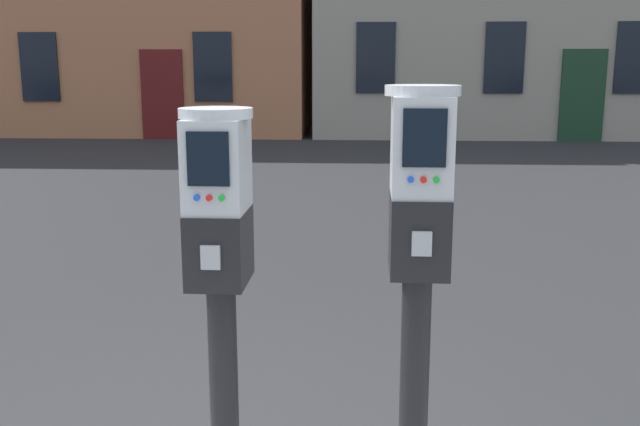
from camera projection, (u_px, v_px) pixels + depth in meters
The scene contains 2 objects.
parking_meter_near_kerb at pixel (220, 262), 2.16m from camera, with size 0.22×0.25×1.49m.
parking_meter_twin_adjacent at pixel (418, 250), 2.11m from camera, with size 0.22×0.25×1.56m.
Camera 1 is at (0.50, -2.38, 1.75)m, focal length 40.01 mm.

